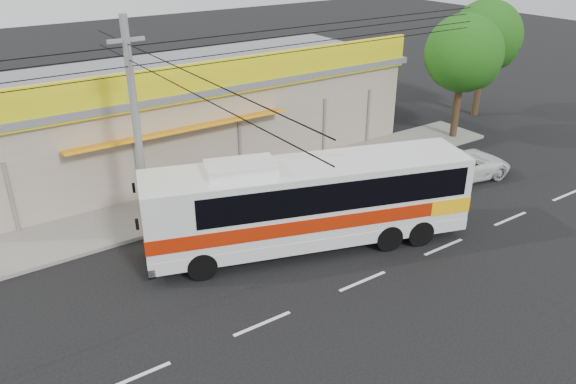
# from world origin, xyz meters

# --- Properties ---
(ground) EXTENTS (120.00, 120.00, 0.00)m
(ground) POSITION_xyz_m (0.00, 0.00, 0.00)
(ground) COLOR black
(ground) RESTS_ON ground
(sidewalk) EXTENTS (30.00, 3.20, 0.15)m
(sidewalk) POSITION_xyz_m (0.00, 6.00, 0.07)
(sidewalk) COLOR slate
(sidewalk) RESTS_ON ground
(lane_markings) EXTENTS (50.00, 0.12, 0.01)m
(lane_markings) POSITION_xyz_m (0.00, -2.50, 0.00)
(lane_markings) COLOR silver
(lane_markings) RESTS_ON ground
(storefront_building) EXTENTS (22.60, 9.20, 5.70)m
(storefront_building) POSITION_xyz_m (-0.01, 11.54, 2.30)
(storefront_building) COLOR gray
(storefront_building) RESTS_ON ground
(coach_bus) EXTENTS (12.05, 6.05, 3.65)m
(coach_bus) POSITION_xyz_m (0.04, 0.41, 1.96)
(coach_bus) COLOR silver
(coach_bus) RESTS_ON ground
(white_car) EXTENTS (5.19, 3.04, 1.36)m
(white_car) POSITION_xyz_m (9.56, 1.47, 0.68)
(white_car) COLOR silver
(white_car) RESTS_ON ground
(utility_pole) EXTENTS (34.00, 14.00, 8.38)m
(utility_pole) POSITION_xyz_m (-4.93, 4.20, 6.91)
(utility_pole) COLOR #5E5F5C
(utility_pole) RESTS_ON ground
(tree_near) EXTENTS (4.13, 4.13, 6.85)m
(tree_near) POSITION_xyz_m (13.66, 5.32, 4.64)
(tree_near) COLOR #311E13
(tree_near) RESTS_ON ground
(tree_far) EXTENTS (4.25, 4.25, 7.05)m
(tree_far) POSITION_xyz_m (18.24, 7.53, 4.77)
(tree_far) COLOR #311E13
(tree_far) RESTS_ON ground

